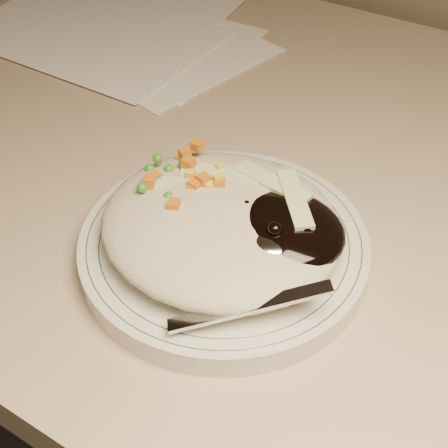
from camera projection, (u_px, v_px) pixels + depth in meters
The scene contains 5 objects.
desk at pixel (364, 326), 0.71m from camera, with size 1.40×0.70×0.74m.
plate at pixel (224, 247), 0.51m from camera, with size 0.23×0.23×0.02m, color silver.
plate_rim at pixel (224, 239), 0.50m from camera, with size 0.22×0.22×0.00m.
meal at pixel (228, 221), 0.48m from camera, with size 0.20×0.19×0.05m.
papers at pixel (120, 29), 0.82m from camera, with size 0.42×0.30×0.00m.
Camera 1 is at (0.10, 0.92, 1.11)m, focal length 50.00 mm.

